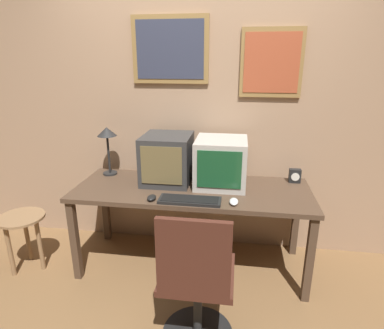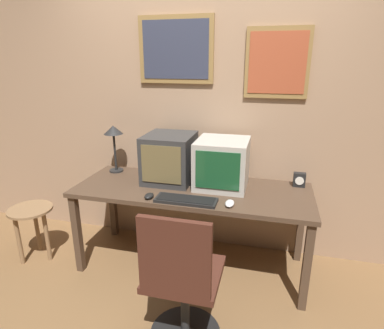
{
  "view_description": "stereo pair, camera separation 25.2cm",
  "coord_description": "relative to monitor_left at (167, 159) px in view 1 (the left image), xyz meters",
  "views": [
    {
      "loc": [
        0.35,
        -1.65,
        1.71
      ],
      "look_at": [
        0.0,
        0.72,
        0.92
      ],
      "focal_mm": 30.0,
      "sensor_mm": 36.0,
      "label": 1
    },
    {
      "loc": [
        0.6,
        -1.6,
        1.71
      ],
      "look_at": [
        0.0,
        0.72,
        0.92
      ],
      "focal_mm": 30.0,
      "sensor_mm": 36.0,
      "label": 2
    }
  ],
  "objects": [
    {
      "name": "office_chair",
      "position": [
        0.37,
        -0.93,
        -0.51
      ],
      "size": [
        0.46,
        0.46,
        0.94
      ],
      "color": "black",
      "rests_on": "ground_plane"
    },
    {
      "name": "desk_clock",
      "position": [
        1.06,
        0.12,
        -0.14
      ],
      "size": [
        0.09,
        0.06,
        0.12
      ],
      "color": "black",
      "rests_on": "desk"
    },
    {
      "name": "wall_back",
      "position": [
        0.23,
        0.31,
        0.39
      ],
      "size": [
        8.0,
        0.08,
        2.6
      ],
      "color": "tan",
      "rests_on": "ground_plane"
    },
    {
      "name": "mouse_near_keyboard",
      "position": [
        0.57,
        -0.38,
        -0.18
      ],
      "size": [
        0.06,
        0.12,
        0.03
      ],
      "color": "silver",
      "rests_on": "desk"
    },
    {
      "name": "monitor_right",
      "position": [
        0.45,
        -0.01,
        -0.01
      ],
      "size": [
        0.41,
        0.43,
        0.38
      ],
      "color": "#B7B2A8",
      "rests_on": "desk"
    },
    {
      "name": "monitor_left",
      "position": [
        0.0,
        0.0,
        0.0
      ],
      "size": [
        0.4,
        0.43,
        0.4
      ],
      "color": "#333333",
      "rests_on": "desk"
    },
    {
      "name": "desk_lamp",
      "position": [
        -0.55,
        0.09,
        0.14
      ],
      "size": [
        0.17,
        0.17,
        0.43
      ],
      "color": "black",
      "rests_on": "desk"
    },
    {
      "name": "desk",
      "position": [
        0.23,
        -0.13,
        -0.27
      ],
      "size": [
        1.89,
        0.71,
        0.72
      ],
      "color": "#4C3828",
      "rests_on": "ground_plane"
    },
    {
      "name": "mouse_far_corner",
      "position": [
        -0.03,
        -0.4,
        -0.18
      ],
      "size": [
        0.06,
        0.1,
        0.03
      ],
      "color": "black",
      "rests_on": "desk"
    },
    {
      "name": "keyboard_main",
      "position": [
        0.25,
        -0.39,
        -0.19
      ],
      "size": [
        0.45,
        0.16,
        0.03
      ],
      "color": "black",
      "rests_on": "desk"
    },
    {
      "name": "side_stool",
      "position": [
        -1.15,
        -0.37,
        -0.54
      ],
      "size": [
        0.37,
        0.37,
        0.49
      ],
      "color": "#8E6B47",
      "rests_on": "ground_plane"
    },
    {
      "name": "ground_plane",
      "position": [
        0.23,
        -0.85,
        -0.92
      ],
      "size": [
        14.0,
        14.0,
        0.0
      ],
      "primitive_type": "plane",
      "color": "brown"
    }
  ]
}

